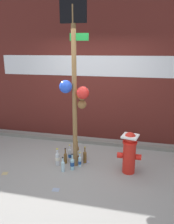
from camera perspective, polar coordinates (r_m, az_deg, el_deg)
The scene contains 18 objects.
ground_plane at distance 4.23m, azimuth -2.72°, elevation -15.09°, with size 14.00×14.00×0.00m, color gray.
building_wall at distance 5.43m, azimuth 2.45°, elevation 10.41°, with size 10.00×0.21×3.34m.
curb_strip at distance 5.37m, azimuth 1.25°, elevation -7.65°, with size 8.00×0.12×0.08m, color slate.
memorial_post at distance 3.91m, azimuth -2.92°, elevation 8.51°, with size 0.53×0.33×2.94m.
fire_hydrant at distance 4.11m, azimuth 10.79°, elevation -9.95°, with size 0.43×0.32×0.77m.
bottle_0 at distance 4.47m, azimuth -0.54°, elevation -11.34°, with size 0.07×0.07×0.34m.
bottle_1 at distance 4.51m, azimuth -3.10°, elevation -11.26°, with size 0.06×0.06×0.33m.
bottle_2 at distance 4.56m, azimuth -4.42°, elevation -10.79°, with size 0.07×0.07×0.35m.
bottle_3 at distance 4.22m, azimuth -6.18°, elevation -13.51°, with size 0.06×0.06×0.29m.
bottle_4 at distance 4.35m, azimuth -1.86°, elevation -12.46°, with size 0.06×0.06×0.29m.
bottle_5 at distance 4.43m, azimuth -7.57°, elevation -11.64°, with size 0.08×0.08×0.34m.
bottle_6 at distance 4.56m, azimuth -2.57°, elevation -10.24°, with size 0.08×0.08×0.42m.
bottle_7 at distance 4.49m, azimuth -5.54°, elevation -11.49°, with size 0.06×0.06×0.32m.
bottle_8 at distance 4.26m, azimuth -3.78°, elevation -13.04°, with size 0.08×0.08×0.32m.
litter_0 at distance 3.81m, azimuth -8.01°, elevation -19.08°, with size 0.10×0.11×0.01m, color #8C99B2.
litter_1 at distance 4.44m, azimuth -20.26°, elevation -14.52°, with size 0.10×0.10×0.01m, color tan.
litter_2 at distance 4.56m, azimuth -0.25°, elevation -12.61°, with size 0.13×0.12×0.01m, color #8C99B2.
litter_3 at distance 5.39m, azimuth 10.89°, elevation -8.28°, with size 0.13×0.09×0.01m, color tan.
Camera 1 is at (1.04, -3.49, 2.16)m, focal length 35.73 mm.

